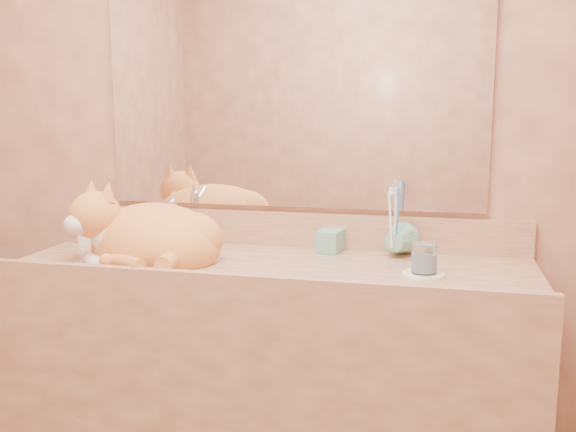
% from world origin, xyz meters
% --- Properties ---
extents(wall_back, '(2.40, 0.02, 2.50)m').
position_xyz_m(wall_back, '(0.00, 1.00, 1.25)').
color(wall_back, '#915842').
rests_on(wall_back, ground).
extents(vanity_counter, '(1.60, 0.55, 0.85)m').
position_xyz_m(vanity_counter, '(0.00, 0.72, 0.42)').
color(vanity_counter, '#905C40').
rests_on(vanity_counter, floor).
extents(mirror, '(1.30, 0.02, 0.80)m').
position_xyz_m(mirror, '(0.00, 0.99, 1.39)').
color(mirror, white).
rests_on(mirror, wall_back).
extents(sink_basin, '(0.48, 0.42, 0.14)m').
position_xyz_m(sink_basin, '(-0.39, 0.70, 0.92)').
color(sink_basin, white).
rests_on(sink_basin, vanity_counter).
extents(faucet, '(0.08, 0.14, 0.18)m').
position_xyz_m(faucet, '(-0.39, 0.87, 0.94)').
color(faucet, white).
rests_on(faucet, vanity_counter).
extents(cat, '(0.57, 0.52, 0.25)m').
position_xyz_m(cat, '(-0.40, 0.69, 0.93)').
color(cat, orange).
rests_on(cat, sink_basin).
extents(soap_dispenser, '(0.09, 0.09, 0.16)m').
position_xyz_m(soap_dispenser, '(0.14, 0.88, 0.93)').
color(soap_dispenser, '#70B39B').
rests_on(soap_dispenser, vanity_counter).
extents(toothbrush_cup, '(0.13, 0.13, 0.10)m').
position_xyz_m(toothbrush_cup, '(0.36, 0.87, 0.90)').
color(toothbrush_cup, '#70B39B').
rests_on(toothbrush_cup, vanity_counter).
extents(toothbrushes, '(0.04, 0.04, 0.23)m').
position_xyz_m(toothbrushes, '(0.36, 0.87, 0.99)').
color(toothbrushes, white).
rests_on(toothbrushes, toothbrush_cup).
extents(saucer, '(0.12, 0.12, 0.01)m').
position_xyz_m(saucer, '(0.46, 0.68, 0.85)').
color(saucer, white).
rests_on(saucer, vanity_counter).
extents(water_glass, '(0.07, 0.07, 0.09)m').
position_xyz_m(water_glass, '(0.46, 0.68, 0.90)').
color(water_glass, silver).
rests_on(water_glass, saucer).
extents(lotion_bottle, '(0.05, 0.05, 0.11)m').
position_xyz_m(lotion_bottle, '(-0.72, 0.85, 0.91)').
color(lotion_bottle, white).
rests_on(lotion_bottle, vanity_counter).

